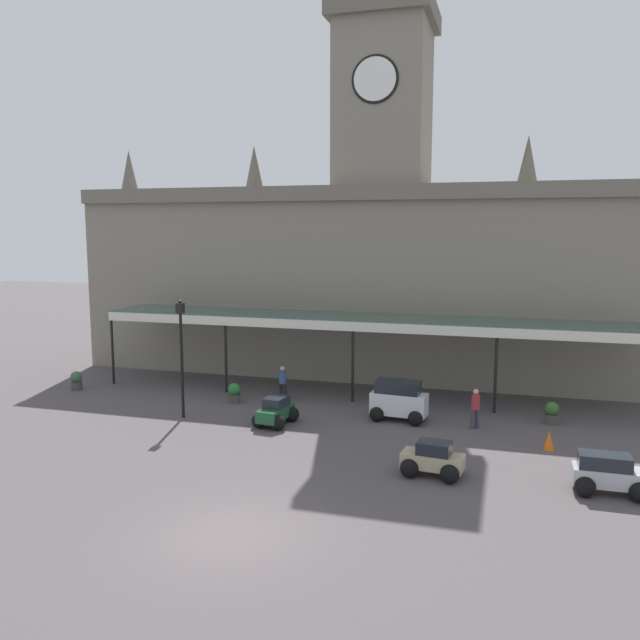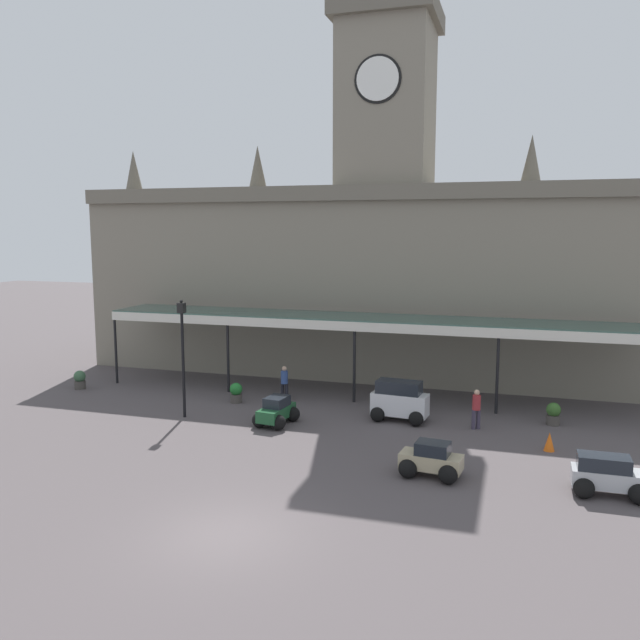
% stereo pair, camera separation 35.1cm
% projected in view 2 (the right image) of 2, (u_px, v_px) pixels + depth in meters
% --- Properties ---
extents(ground_plane, '(140.00, 140.00, 0.00)m').
position_uv_depth(ground_plane, '(226.00, 534.00, 17.60)').
color(ground_plane, '#50484A').
extents(station_building, '(34.24, 6.83, 20.13)m').
position_uv_depth(station_building, '(385.00, 265.00, 36.75)').
color(station_building, gray).
rests_on(station_building, ground).
extents(entrance_canopy, '(26.49, 3.26, 3.97)m').
position_uv_depth(entrance_canopy, '(361.00, 320.00, 31.75)').
color(entrance_canopy, '#38564C').
rests_on(entrance_canopy, ground).
extents(car_green_sedan, '(1.67, 2.14, 1.19)m').
position_uv_depth(car_green_sedan, '(276.00, 413.00, 27.47)').
color(car_green_sedan, '#1E512D').
rests_on(car_green_sedan, ground).
extents(car_white_van, '(2.48, 1.75, 1.77)m').
position_uv_depth(car_white_van, '(400.00, 403.00, 27.92)').
color(car_white_van, silver).
rests_on(car_white_van, ground).
extents(car_silver_estate, '(2.25, 1.55, 1.27)m').
position_uv_depth(car_silver_estate, '(608.00, 478.00, 20.11)').
color(car_silver_estate, '#B2B5BA').
rests_on(car_silver_estate, ground).
extents(car_beige_sedan, '(2.14, 1.66, 1.19)m').
position_uv_depth(car_beige_sedan, '(431.00, 462.00, 21.67)').
color(car_beige_sedan, tan).
rests_on(car_beige_sedan, ground).
extents(pedestrian_near_entrance, '(0.39, 0.34, 1.67)m').
position_uv_depth(pedestrian_near_entrance, '(284.00, 382.00, 31.32)').
color(pedestrian_near_entrance, black).
rests_on(pedestrian_near_entrance, ground).
extents(pedestrian_beside_cars, '(0.36, 0.34, 1.67)m').
position_uv_depth(pedestrian_beside_cars, '(476.00, 408.00, 26.77)').
color(pedestrian_beside_cars, '#3F384C').
rests_on(pedestrian_beside_cars, ground).
extents(victorian_lamppost, '(0.30, 0.30, 5.21)m').
position_uv_depth(victorian_lamppost, '(183.00, 345.00, 28.16)').
color(victorian_lamppost, black).
rests_on(victorian_lamppost, ground).
extents(traffic_cone, '(0.40, 0.40, 0.72)m').
position_uv_depth(traffic_cone, '(549.00, 442.00, 24.19)').
color(traffic_cone, orange).
rests_on(traffic_cone, ground).
extents(planter_by_canopy, '(0.60, 0.60, 0.96)m').
position_uv_depth(planter_by_canopy, '(236.00, 393.00, 30.92)').
color(planter_by_canopy, '#47423D').
rests_on(planter_by_canopy, ground).
extents(planter_forecourt_centre, '(0.60, 0.60, 0.96)m').
position_uv_depth(planter_forecourt_centre, '(553.00, 414.00, 27.39)').
color(planter_forecourt_centre, '#47423D').
rests_on(planter_forecourt_centre, ground).
extents(planter_near_kerb, '(0.60, 0.60, 0.96)m').
position_uv_depth(planter_near_kerb, '(80.00, 379.00, 33.59)').
color(planter_near_kerb, '#47423D').
rests_on(planter_near_kerb, ground).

